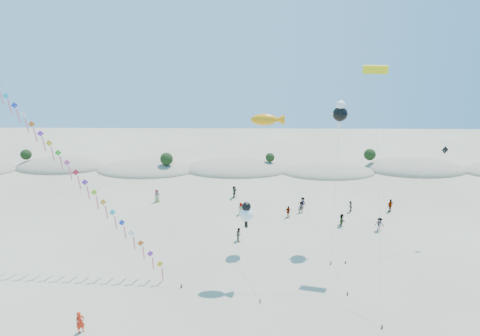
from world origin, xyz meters
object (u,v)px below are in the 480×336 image
flyer_foreground (80,322)px  parafoil_kite (375,73)px  kite_train (68,165)px  fish_kite (268,120)px

flyer_foreground → parafoil_kite: bearing=-13.8°
kite_train → parafoil_kite: (29.90, 2.38, 8.59)m
kite_train → flyer_foreground: size_ratio=11.76×
fish_kite → parafoil_kite: size_ratio=0.78×
fish_kite → kite_train: bearing=179.7°
flyer_foreground → kite_train: bearing=69.9°
parafoil_kite → flyer_foreground: parafoil_kite is taller
kite_train → flyer_foreground: (4.44, -11.15, -9.52)m
fish_kite → parafoil_kite: (10.39, 2.49, 4.07)m
fish_kite → parafoil_kite: parafoil_kite is taller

